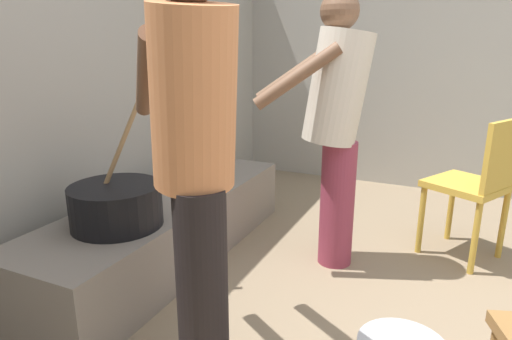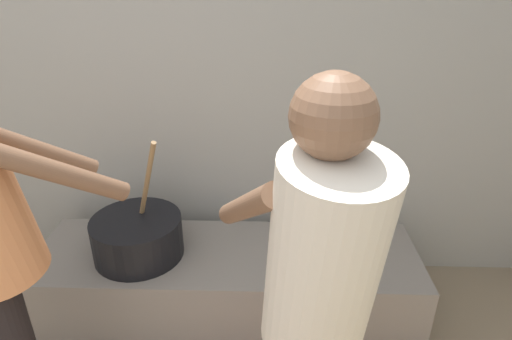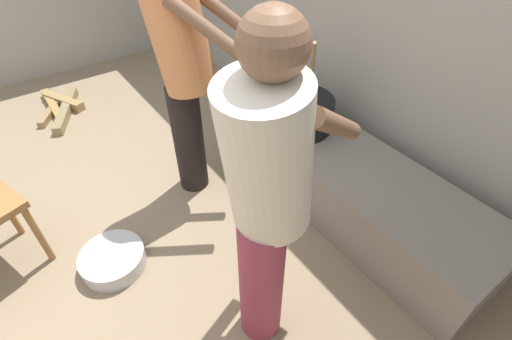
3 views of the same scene
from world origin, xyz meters
name	(u,v)px [view 1 (image 1 of 3)]	position (x,y,z in m)	size (l,w,h in m)	color
block_enclosure_rear	(8,80)	(0.00, 2.22, 1.11)	(5.70, 0.20, 2.22)	#9E998E
block_enclosure_right	(485,66)	(2.75, 0.00, 1.11)	(0.20, 4.65, 2.22)	#9E998E
hearth_ledge	(168,228)	(0.53, 1.70, 0.20)	(2.00, 0.60, 0.39)	slate
cooking_pot_main	(116,205)	(0.08, 1.67, 0.50)	(0.45, 0.45, 0.66)	black
cook_in_orange_shirt	(195,147)	(-0.20, 1.01, 0.92)	(0.70, 0.69, 1.61)	black
cook_in_cream_shirt	(336,118)	(0.89, 0.79, 0.88)	(0.53, 0.72, 1.55)	#8C3347
chair_yellow	(478,182)	(1.29, 0.02, 0.49)	(0.54, 0.54, 0.88)	gold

